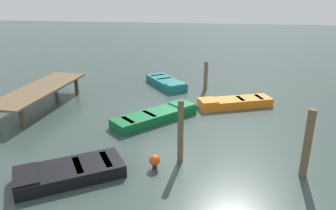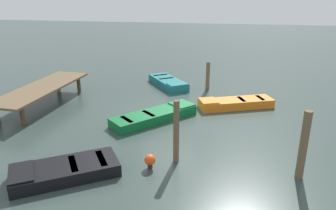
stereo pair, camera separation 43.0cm
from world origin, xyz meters
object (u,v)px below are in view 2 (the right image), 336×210
mooring_piling_far_left (303,146)px  mooring_piling_near_left (208,76)px  rowboat_green (155,116)px  mooring_piling_near_right (176,132)px  marker_buoy (150,160)px  rowboat_orange (235,103)px  rowboat_black (65,170)px  rowboat_teal (168,82)px  dock_segment (42,89)px

mooring_piling_far_left → mooring_piling_near_left: bearing=20.9°
rowboat_green → mooring_piling_near_right: bearing=-113.9°
mooring_piling_near_left → marker_buoy: 9.01m
rowboat_orange → rowboat_green: size_ratio=1.02×
rowboat_orange → rowboat_black: 8.87m
rowboat_orange → rowboat_teal: bearing=-59.5°
rowboat_orange → mooring_piling_near_right: bearing=48.7°
rowboat_orange → marker_buoy: marker_buoy is taller
mooring_piling_far_left → marker_buoy: (-0.23, 4.59, -0.81)m
rowboat_green → mooring_piling_far_left: 6.51m
rowboat_orange → mooring_piling_near_left: 3.13m
mooring_piling_near_right → mooring_piling_near_left: bearing=-3.7°
rowboat_teal → marker_buoy: size_ratio=6.80×
rowboat_green → mooring_piling_near_right: (-3.37, -1.44, 0.86)m
rowboat_black → marker_buoy: bearing=168.3°
rowboat_black → mooring_piling_near_left: mooring_piling_near_left is taller
rowboat_black → mooring_piling_near_right: 3.65m
rowboat_teal → mooring_piling_far_left: (-8.98, -5.62, 0.88)m
mooring_piling_far_left → rowboat_teal: bearing=32.0°
mooring_piling_far_left → rowboat_orange: bearing=16.7°
rowboat_orange → mooring_piling_near_left: mooring_piling_near_left is taller
dock_segment → mooring_piling_near_left: 8.76m
marker_buoy → rowboat_teal: bearing=6.4°
mooring_piling_far_left → mooring_piling_near_right: bearing=85.0°
rowboat_teal → rowboat_black: bearing=-43.2°
rowboat_black → rowboat_teal: size_ratio=1.04×
mooring_piling_near_left → mooring_piling_near_right: size_ratio=0.74×
rowboat_orange → rowboat_black: same height
dock_segment → marker_buoy: size_ratio=12.64×
dock_segment → mooring_piling_near_right: 8.41m
mooring_piling_near_right → marker_buoy: mooring_piling_near_right is taller
mooring_piling_far_left → mooring_piling_near_right: 3.85m
rowboat_green → mooring_piling_far_left: bearing=-82.2°
rowboat_black → marker_buoy: marker_buoy is taller
mooring_piling_near_right → dock_segment: bearing=59.4°
rowboat_black → mooring_piling_near_left: (9.84, -3.75, 0.58)m
rowboat_black → rowboat_orange: bearing=-158.8°
marker_buoy → mooring_piling_near_left: bearing=-8.3°
mooring_piling_near_left → mooring_piling_near_right: (-8.33, 0.54, 0.28)m
rowboat_black → mooring_piling_near_left: 10.54m
dock_segment → rowboat_teal: 7.01m
dock_segment → rowboat_orange: size_ratio=1.64×
dock_segment → rowboat_green: 5.90m
rowboat_teal → mooring_piling_near_right: mooring_piling_near_right is taller
rowboat_teal → mooring_piling_far_left: bearing=-3.1°
rowboat_teal → marker_buoy: bearing=-28.8°
mooring_piling_near_right → marker_buoy: (-0.57, 0.75, -0.79)m
rowboat_green → rowboat_orange: bearing=-13.9°
rowboat_green → mooring_piling_near_left: (4.96, -1.97, 0.58)m
dock_segment → rowboat_green: bearing=-94.9°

